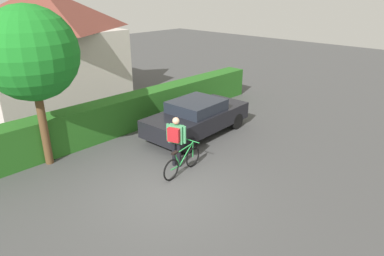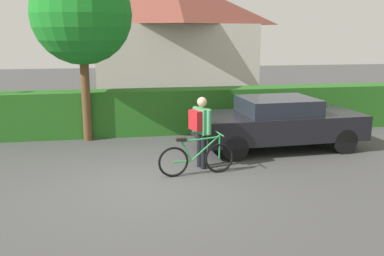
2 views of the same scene
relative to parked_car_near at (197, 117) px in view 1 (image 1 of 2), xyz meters
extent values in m
plane|color=#444444|center=(-3.58, -2.13, -0.72)|extent=(60.00, 60.00, 0.00)
cube|color=#25601D|center=(-3.58, 2.39, -0.05)|extent=(18.32, 0.90, 1.34)
cube|color=beige|center=(-1.68, 8.11, 0.95)|extent=(6.40, 4.27, 3.35)
pyramid|color=brown|center=(-1.68, 8.11, 3.62)|extent=(6.72, 4.49, 1.98)
cube|color=black|center=(0.01, 0.00, -0.08)|extent=(4.39, 2.03, 0.63)
cube|color=#1E232D|center=(-0.03, 0.00, 0.44)|extent=(1.94, 1.70, 0.41)
cylinder|color=black|center=(1.43, 0.89, -0.40)|extent=(0.65, 0.21, 0.64)
cylinder|color=black|center=(1.51, -0.75, -0.40)|extent=(0.65, 0.21, 0.64)
cylinder|color=black|center=(-1.49, 0.75, -0.40)|extent=(0.65, 0.21, 0.64)
cylinder|color=black|center=(-1.41, -0.89, -0.40)|extent=(0.65, 0.21, 0.64)
torus|color=black|center=(-1.98, -1.66, -0.39)|extent=(0.66, 0.12, 0.66)
torus|color=black|center=(-3.01, -1.78, -0.39)|extent=(0.66, 0.12, 0.66)
cylinder|color=#268C3F|center=(-2.30, -1.70, -0.14)|extent=(0.67, 0.11, 0.56)
cylinder|color=#268C3F|center=(-2.73, -1.75, -0.17)|extent=(0.25, 0.06, 0.48)
cylinder|color=#268C3F|center=(-2.43, -1.71, 0.06)|extent=(0.81, 0.12, 0.08)
cylinder|color=#268C3F|center=(-2.82, -1.76, -0.40)|extent=(0.40, 0.08, 0.05)
cylinder|color=#268C3F|center=(-1.98, -1.66, -0.13)|extent=(0.04, 0.04, 0.52)
cube|color=black|center=(-2.84, -1.76, 0.09)|extent=(0.23, 0.12, 0.06)
cylinder|color=#268C3F|center=(-1.98, -1.66, 0.16)|extent=(0.08, 0.50, 0.03)
cylinder|color=black|center=(-2.32, -1.18, -0.32)|extent=(0.13, 0.13, 0.81)
cylinder|color=black|center=(-2.27, -1.34, -0.32)|extent=(0.13, 0.13, 0.81)
cube|color=#3F8C59|center=(-2.29, -1.26, 0.37)|extent=(0.35, 0.51, 0.57)
sphere|color=tan|center=(-2.29, -1.26, 0.80)|extent=(0.22, 0.22, 0.22)
cylinder|color=#3F8C59|center=(-2.39, -0.99, 0.39)|extent=(0.09, 0.09, 0.54)
cylinder|color=#3F8C59|center=(-2.20, -1.53, 0.39)|extent=(0.09, 0.09, 0.54)
cube|color=#A7191E|center=(-2.44, -1.31, 0.40)|extent=(0.28, 0.41, 0.43)
cylinder|color=brown|center=(-4.99, 1.83, 0.62)|extent=(0.24, 0.24, 2.68)
sphere|color=#1A7A23|center=(-4.99, 1.83, 2.78)|extent=(2.72, 2.72, 2.72)
camera|label=1|loc=(-8.88, -8.20, 4.47)|focal=31.89mm
camera|label=2|loc=(-4.16, -10.41, 2.30)|focal=40.05mm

